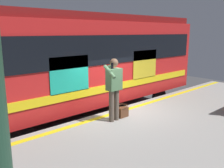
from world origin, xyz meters
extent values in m
plane|color=#3D3D3F|center=(0.00, 0.00, 0.00)|extent=(23.80, 23.80, 0.00)
cube|color=gray|center=(0.00, 2.36, 0.49)|extent=(13.21, 4.71, 0.97)
cube|color=yellow|center=(0.00, 0.30, 0.98)|extent=(12.94, 0.16, 0.01)
cube|color=slate|center=(0.00, -1.22, 0.08)|extent=(17.17, 0.08, 0.16)
cube|color=slate|center=(0.00, -2.65, 0.08)|extent=(17.17, 0.08, 0.16)
cube|color=red|center=(-0.34, -1.93, 2.31)|extent=(9.17, 3.05, 2.71)
cube|color=maroon|center=(-0.34, -1.93, 3.78)|extent=(8.99, 2.81, 0.24)
cube|color=black|center=(-0.34, -0.39, 2.78)|extent=(8.71, 0.03, 0.90)
cube|color=yellow|center=(-0.34, -0.39, 1.56)|extent=(8.71, 0.03, 0.24)
cube|color=gold|center=(-1.94, -0.39, 2.17)|extent=(1.25, 0.02, 1.02)
cube|color=#19A58C|center=(1.27, -0.39, 2.17)|extent=(1.25, 0.02, 1.02)
cylinder|color=black|center=(2.64, -0.71, 0.58)|extent=(0.84, 0.12, 0.84)
cylinder|color=black|center=(-3.32, -0.71, 0.58)|extent=(0.84, 0.12, 0.84)
cylinder|color=black|center=(-3.32, -3.15, 0.58)|extent=(0.84, 0.12, 0.84)
cylinder|color=brown|center=(0.55, 0.73, 1.40)|extent=(0.14, 0.14, 0.85)
cylinder|color=brown|center=(0.73, 0.73, 1.40)|extent=(0.14, 0.14, 0.85)
cube|color=#4C724C|center=(0.64, 0.73, 2.11)|extent=(0.40, 0.24, 0.57)
sphere|color=#4C724C|center=(0.64, 0.57, 2.38)|extent=(0.20, 0.20, 0.20)
sphere|color=#997051|center=(0.64, 0.73, 2.55)|extent=(0.22, 0.22, 0.22)
cylinder|color=#4C724C|center=(0.39, 0.73, 2.06)|extent=(0.09, 0.09, 0.51)
cylinder|color=#4C724C|center=(0.87, 0.81, 2.35)|extent=(0.09, 0.42, 0.33)
cube|color=black|center=(0.87, 0.91, 2.51)|extent=(0.07, 0.02, 0.15)
cube|color=#59331E|center=(0.26, 0.69, 1.11)|extent=(0.31, 0.17, 0.28)
torus|color=#59331E|center=(0.26, 0.69, 1.31)|extent=(0.29, 0.29, 0.02)
camera|label=1|loc=(4.90, 5.30, 3.33)|focal=39.07mm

